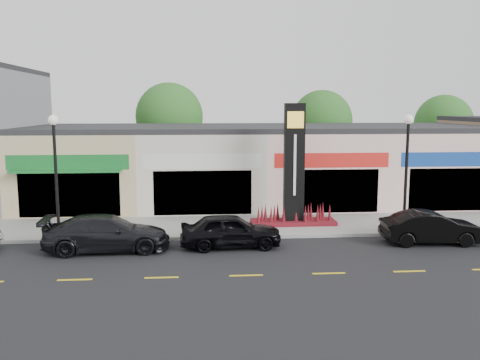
{
  "coord_description": "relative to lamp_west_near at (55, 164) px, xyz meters",
  "views": [
    {
      "loc": [
        -1.55,
        -20.37,
        5.98
      ],
      "look_at": [
        0.31,
        4.0,
        2.44
      ],
      "focal_mm": 38.0,
      "sensor_mm": 36.0,
      "label": 1
    }
  ],
  "objects": [
    {
      "name": "ground",
      "position": [
        8.0,
        -2.5,
        -3.48
      ],
      "size": [
        120.0,
        120.0,
        0.0
      ],
      "primitive_type": "plane",
      "color": "black",
      "rests_on": "ground"
    },
    {
      "name": "sidewalk",
      "position": [
        8.0,
        1.85,
        -3.4
      ],
      "size": [
        52.0,
        4.3,
        0.15
      ],
      "primitive_type": "cube",
      "color": "gray",
      "rests_on": "ground"
    },
    {
      "name": "curb",
      "position": [
        8.0,
        -0.4,
        -3.4
      ],
      "size": [
        52.0,
        0.2,
        0.15
      ],
      "primitive_type": "cube",
      "color": "gray",
      "rests_on": "ground"
    },
    {
      "name": "shop_beige",
      "position": [
        -0.5,
        8.96,
        -1.08
      ],
      "size": [
        7.0,
        10.85,
        4.8
      ],
      "color": "tan",
      "rests_on": "ground"
    },
    {
      "name": "shop_cream",
      "position": [
        6.5,
        8.97,
        -1.08
      ],
      "size": [
        7.0,
        10.01,
        4.8
      ],
      "color": "beige",
      "rests_on": "ground"
    },
    {
      "name": "shop_pink_w",
      "position": [
        13.5,
        8.97,
        -1.08
      ],
      "size": [
        7.0,
        10.01,
        4.8
      ],
      "color": "beige",
      "rests_on": "ground"
    },
    {
      "name": "shop_pink_e",
      "position": [
        20.5,
        8.97,
        -1.08
      ],
      "size": [
        7.0,
        10.01,
        4.8
      ],
      "color": "beige",
      "rests_on": "ground"
    },
    {
      "name": "tree_rear_west",
      "position": [
        4.0,
        17.0,
        1.74
      ],
      "size": [
        5.2,
        5.2,
        7.83
      ],
      "color": "#382619",
      "rests_on": "ground"
    },
    {
      "name": "tree_rear_mid",
      "position": [
        16.0,
        17.0,
        1.41
      ],
      "size": [
        4.8,
        4.8,
        7.29
      ],
      "color": "#382619",
      "rests_on": "ground"
    },
    {
      "name": "tree_rear_east",
      "position": [
        26.0,
        17.0,
        1.15
      ],
      "size": [
        4.6,
        4.6,
        6.94
      ],
      "color": "#382619",
      "rests_on": "ground"
    },
    {
      "name": "lamp_west_near",
      "position": [
        0.0,
        0.0,
        0.0
      ],
      "size": [
        0.44,
        0.44,
        5.47
      ],
      "color": "black",
      "rests_on": "sidewalk"
    },
    {
      "name": "lamp_east_near",
      "position": [
        16.0,
        0.0,
        0.0
      ],
      "size": [
        0.44,
        0.44,
        5.47
      ],
      "color": "black",
      "rests_on": "sidewalk"
    },
    {
      "name": "pylon_sign",
      "position": [
        11.0,
        1.7,
        -1.2
      ],
      "size": [
        4.2,
        1.3,
        6.0
      ],
      "color": "#530E16",
      "rests_on": "sidewalk"
    },
    {
      "name": "car_dark_sedan",
      "position": [
        2.47,
        -1.89,
        -2.72
      ],
      "size": [
        2.36,
        5.28,
        1.51
      ],
      "primitive_type": "imported",
      "rotation": [
        0.0,
        0.0,
        1.62
      ],
      "color": "black",
      "rests_on": "ground"
    },
    {
      "name": "car_black_sedan",
      "position": [
        7.66,
        -1.77,
        -2.74
      ],
      "size": [
        1.9,
        4.37,
        1.47
      ],
      "primitive_type": "imported",
      "rotation": [
        0.0,
        0.0,
        1.61
      ],
      "color": "black",
      "rests_on": "ground"
    },
    {
      "name": "car_black_conv",
      "position": [
        16.5,
        -1.84,
        -2.76
      ],
      "size": [
        1.75,
        4.4,
        1.42
      ],
      "primitive_type": "imported",
      "rotation": [
        0.0,
        0.0,
        1.51
      ],
      "color": "black",
      "rests_on": "ground"
    }
  ]
}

